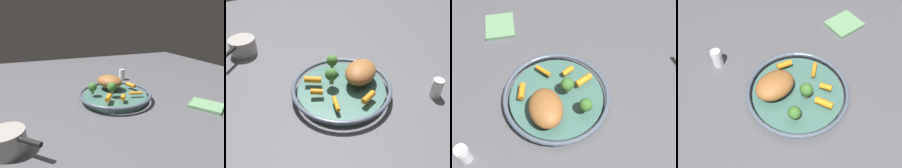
# 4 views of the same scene
# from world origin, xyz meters

# --- Properties ---
(ground_plane) EXTENTS (2.21, 2.21, 0.00)m
(ground_plane) POSITION_xyz_m (0.00, 0.00, 0.00)
(ground_plane) COLOR #4C4C51
(serving_bowl) EXTENTS (0.35, 0.35, 0.04)m
(serving_bowl) POSITION_xyz_m (0.00, 0.00, 0.02)
(serving_bowl) COLOR #3D665B
(serving_bowl) RESTS_ON ground_plane
(roast_chicken_piece) EXTENTS (0.17, 0.17, 0.06)m
(roast_chicken_piece) POSITION_xyz_m (0.08, 0.00, 0.07)
(roast_chicken_piece) COLOR #945C2D
(roast_chicken_piece) RESTS_ON serving_bowl
(baby_carrot_left) EXTENTS (0.05, 0.04, 0.02)m
(baby_carrot_left) POSITION_xyz_m (-0.09, -0.00, 0.05)
(baby_carrot_left) COLOR orange
(baby_carrot_left) RESTS_ON serving_bowl
(baby_carrot_center) EXTENTS (0.06, 0.04, 0.02)m
(baby_carrot_center) POSITION_xyz_m (0.04, -0.10, 0.05)
(baby_carrot_center) COLOR orange
(baby_carrot_center) RESTS_ON serving_bowl
(baby_carrot_right) EXTENTS (0.03, 0.06, 0.02)m
(baby_carrot_right) POSITION_xyz_m (-0.06, -0.08, 0.05)
(baby_carrot_right) COLOR orange
(baby_carrot_right) RESTS_ON serving_bowl
(baby_carrot_near_rim) EXTENTS (0.06, 0.05, 0.02)m
(baby_carrot_near_rim) POSITION_xyz_m (-0.08, 0.06, 0.05)
(baby_carrot_near_rim) COLOR orange
(baby_carrot_near_rim) RESTS_ON serving_bowl
(broccoli_floret_edge) EXTENTS (0.04, 0.04, 0.06)m
(broccoli_floret_edge) POSITION_xyz_m (-0.03, 0.03, 0.08)
(broccoli_floret_edge) COLOR tan
(broccoli_floret_edge) RESTS_ON serving_bowl
(broccoli_floret_small) EXTENTS (0.04, 0.04, 0.05)m
(broccoli_floret_small) POSITION_xyz_m (0.02, 0.11, 0.07)
(broccoli_floret_small) COLOR #9DA466
(broccoli_floret_small) RESTS_ON serving_bowl
(salt_shaker) EXTENTS (0.04, 0.04, 0.07)m
(salt_shaker) POSITION_xyz_m (0.29, -0.16, 0.03)
(salt_shaker) COLOR white
(salt_shaker) RESTS_ON ground_plane
(saucepan) EXTENTS (0.15, 0.16, 0.07)m
(saucepan) POSITION_xyz_m (-0.24, 0.44, 0.04)
(saucepan) COLOR #9E9993
(saucepan) RESTS_ON ground_plane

